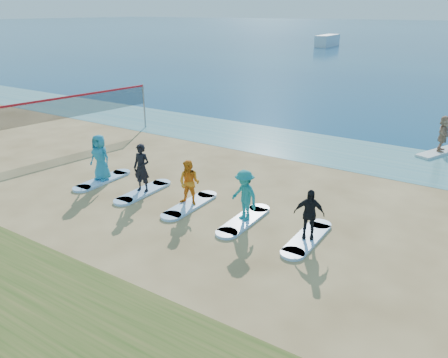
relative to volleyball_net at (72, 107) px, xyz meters
The scene contains 16 objects.
ground 11.74m from the volleyball_net, 22.69° to the right, with size 600.00×600.00×0.00m, color tan.
shallow_water 12.42m from the volleyball_net, 29.43° to the left, with size 600.00×600.00×0.00m, color teal.
volleyball_net is the anchor object (origin of this frame).
paddleboard 18.17m from the volleyball_net, 27.84° to the left, with size 0.70×3.00×0.12m, color silver.
paddleboarder 18.10m from the volleyball_net, 27.84° to the left, with size 1.58×0.50×1.70m, color tan.
boat_offshore_a 69.12m from the volleyball_net, 99.99° to the left, with size 2.24×8.18×2.03m, color silver.
surfboard_0 6.24m from the volleyball_net, 29.83° to the right, with size 0.70×2.20×0.09m, color #A2CFFB.
student_0 6.02m from the volleyball_net, 29.83° to the right, with size 0.90×0.58×1.84m, color teal.
surfboard_1 8.15m from the volleyball_net, 21.91° to the right, with size 0.70×2.20×0.09m, color #A2CFFB.
student_1 7.99m from the volleyball_net, 21.91° to the right, with size 0.66×0.43×1.82m, color black.
surfboard_2 10.18m from the volleyball_net, 17.21° to the right, with size 0.70×2.20×0.09m, color #A2CFFB.
student_2 10.06m from the volleyball_net, 17.21° to the right, with size 0.77×0.60×1.59m, color orange.
surfboard_3 12.26m from the volleyball_net, 14.14° to the right, with size 0.70×2.20×0.09m, color #A2CFFB.
student_3 12.16m from the volleyball_net, 14.14° to the right, with size 1.09×0.63×1.69m, color teal.
surfboard_4 14.38m from the volleyball_net, 11.98° to the right, with size 0.70×2.20×0.09m, color #A2CFFB.
student_4 14.30m from the volleyball_net, 11.98° to the right, with size 0.90×0.37×1.53m, color black.
Camera 1 is at (7.44, -9.53, 6.45)m, focal length 35.00 mm.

